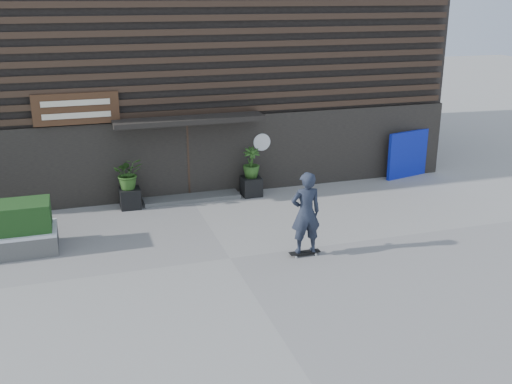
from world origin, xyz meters
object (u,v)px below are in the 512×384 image
object	(u,v)px
blue_tarp	(408,154)
skateboarder	(306,213)
planter_pot_left	(130,198)
planter_pot_right	(251,186)

from	to	relation	value
blue_tarp	skateboarder	xyz separation A→B (m)	(-5.87, -5.08, 0.30)
planter_pot_left	skateboarder	xyz separation A→B (m)	(3.70, -4.78, 0.81)
blue_tarp	skateboarder	world-z (taller)	skateboarder
planter_pot_left	skateboarder	bearing A→B (deg)	-52.26
skateboarder	planter_pot_left	bearing A→B (deg)	127.74
planter_pot_left	planter_pot_right	size ratio (longest dim) A/B	1.00
planter_pot_right	skateboarder	size ratio (longest dim) A/B	0.28
planter_pot_left	skateboarder	size ratio (longest dim) A/B	0.28
planter_pot_left	planter_pot_right	world-z (taller)	same
planter_pot_left	planter_pot_right	bearing A→B (deg)	0.00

